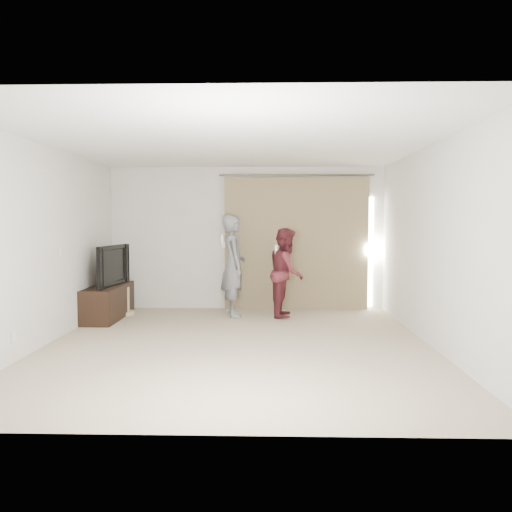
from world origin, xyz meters
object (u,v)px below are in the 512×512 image
Objects in this scene: person_woman at (287,272)px; tv at (107,265)px; tv_console at (108,302)px; person_man at (234,266)px.

tv is at bearing -174.81° from person_woman.
tv_console is at bearing -174.81° from person_woman.
person_woman is at bearing -0.00° from person_man.
tv is 2.99m from person_woman.
tv_console is 2.17m from person_man.
person_woman is at bearing -78.62° from tv.
tv_console is at bearing 0.00° from tv.
tv_console is 0.95× the size of person_woman.
person_man reaches higher than tv_console.
person_man is (2.07, 0.27, -0.02)m from tv.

